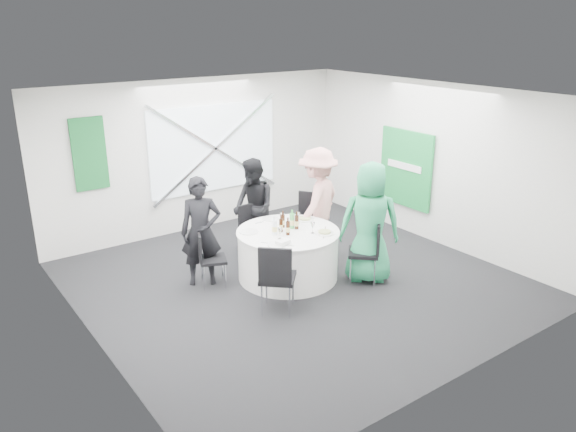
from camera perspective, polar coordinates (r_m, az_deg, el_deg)
floor at (r=8.59m, az=0.79°, el=-6.66°), size 6.00×6.00×0.00m
ceiling at (r=7.78m, az=0.88°, el=12.20°), size 6.00×6.00×0.00m
wall_back at (r=10.55m, az=-9.00°, el=6.14°), size 6.00×0.00×6.00m
wall_front at (r=6.10m, az=17.99°, el=-4.53°), size 6.00×0.00×6.00m
wall_left at (r=6.82m, az=-19.83°, el=-2.18°), size 0.00×6.00×6.00m
wall_right at (r=10.10m, az=14.67°, el=5.15°), size 0.00×6.00×6.00m
window_panel at (r=10.63m, az=-7.49°, el=6.86°), size 2.60×0.03×1.60m
window_brace_a at (r=10.60m, az=-7.38°, el=6.83°), size 2.63×0.05×1.84m
window_brace_b at (r=10.60m, az=-7.38°, el=6.83°), size 2.63×0.05×1.84m
green_banner at (r=9.73m, az=-19.52°, el=5.96°), size 0.55×0.04×1.20m
green_sign at (r=10.48m, az=11.86°, el=4.75°), size 0.05×1.20×1.40m
banquet_table at (r=8.58m, az=0.00°, el=-3.91°), size 1.56×1.56×0.76m
chair_back at (r=9.34m, az=-3.69°, el=-1.09°), size 0.40×0.41×0.88m
chair_back_left at (r=8.35m, az=-8.20°, el=-3.94°), size 0.51×0.50×0.85m
chair_back_right at (r=9.46m, az=2.14°, el=-0.20°), size 0.65×0.65×1.03m
chair_front_right at (r=8.46m, az=8.27°, el=-3.13°), size 0.62×0.62×0.96m
chair_front_left at (r=7.44m, az=-1.18°, el=-5.89°), size 0.65×0.65×1.01m
person_man_back_left at (r=8.34m, az=-8.83°, el=-1.57°), size 0.71×0.63×1.65m
person_man_back at (r=9.36m, az=-3.53°, el=0.91°), size 0.51×0.83×1.63m
person_woman_pink at (r=9.31m, az=3.02°, el=1.44°), size 1.29×1.02×1.82m
person_woman_green at (r=8.40m, az=8.31°, el=-0.69°), size 1.07×1.02×1.84m
plate_back at (r=8.94m, az=-1.79°, el=-0.29°), size 0.26×0.26×0.01m
plate_back_left at (r=8.41m, az=-4.00°, el=-1.60°), size 0.28×0.28×0.01m
plate_back_right at (r=8.91m, az=1.72°, el=-0.29°), size 0.29×0.29×0.04m
plate_front_right at (r=8.36m, az=3.73°, el=-1.68°), size 0.29×0.29×0.04m
plate_front_left at (r=7.91m, az=-1.16°, el=-2.95°), size 0.26×0.26×0.01m
napkin at (r=7.92m, az=-0.53°, el=-2.66°), size 0.21×0.16×0.05m
beer_bottle_a at (r=8.38m, az=-0.72°, el=-0.97°), size 0.06×0.06×0.26m
beer_bottle_b at (r=8.56m, az=-0.52°, el=-0.53°), size 0.06×0.06×0.26m
beer_bottle_c at (r=8.49m, az=0.89°, el=-0.63°), size 0.06×0.06×0.28m
beer_bottle_d at (r=8.26m, az=-0.01°, el=-1.25°), size 0.06×0.06×0.27m
green_water_bottle at (r=8.51m, az=0.41°, el=-0.52°), size 0.08×0.08×0.29m
clear_water_bottle at (r=8.27m, az=-1.38°, el=-1.18°), size 0.08×0.08×0.28m
wine_glass_a at (r=8.73m, az=1.02°, el=0.05°), size 0.07×0.07×0.17m
wine_glass_b at (r=8.70m, az=-0.66°, el=-0.02°), size 0.07×0.07×0.17m
wine_glass_c at (r=8.33m, az=2.53°, el=-0.93°), size 0.07×0.07×0.17m
wine_glass_d at (r=8.10m, az=-0.83°, el=-1.51°), size 0.07×0.07×0.17m
fork_a at (r=8.94m, az=-1.41°, el=-0.30°), size 0.15×0.02×0.01m
knife_a at (r=8.79m, az=-2.92°, el=-0.68°), size 0.15×0.02×0.01m
fork_b at (r=8.23m, az=3.65°, el=-2.11°), size 0.11×0.12×0.01m
knife_b at (r=8.55m, az=3.80°, el=-1.27°), size 0.11×0.12×0.01m
fork_c at (r=7.99m, az=-2.24°, el=-2.75°), size 0.11×0.13×0.01m
knife_c at (r=7.90m, az=0.04°, el=-3.00°), size 0.10×0.13×0.01m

